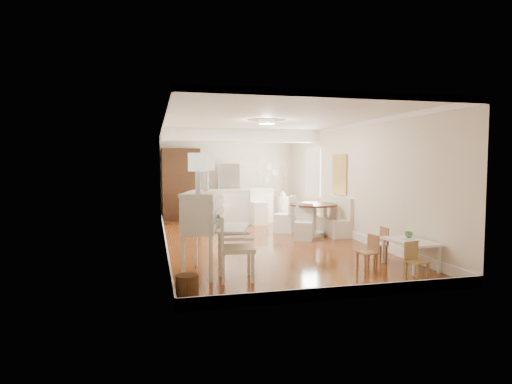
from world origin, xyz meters
name	(u,v)px	position (x,y,z in m)	size (l,w,h in m)	color
room	(259,157)	(0.04, 0.32, 1.98)	(9.00, 9.04, 2.82)	brown
secretary_bureau	(203,233)	(-1.70, -2.75, 0.69)	(1.08, 1.10, 1.38)	white
gustavian_armchair	(236,247)	(-1.22, -3.20, 0.51)	(0.59, 0.59, 1.03)	beige
wicker_basket	(187,286)	(-2.05, -3.93, 0.16)	(0.31, 0.31, 0.31)	#4E2E18
kids_table	(410,254)	(1.90, -3.18, 0.25)	(0.59, 0.98, 0.49)	silver
kids_chair_a	(367,252)	(1.12, -3.09, 0.30)	(0.29, 0.29, 0.61)	#A6704B
kids_chair_b	(378,244)	(1.64, -2.52, 0.32)	(0.31, 0.31, 0.64)	#946743
kids_chair_c	(417,261)	(1.56, -3.88, 0.30)	(0.29, 0.29, 0.61)	#9B7846
banquette	(331,215)	(1.99, 0.50, 0.49)	(0.52, 1.60, 0.98)	silver
dining_table	(314,220)	(1.44, 0.30, 0.41)	(1.20, 1.20, 0.82)	#4D2718
slip_chair_near	(304,222)	(0.99, -0.21, 0.44)	(0.41, 0.43, 0.87)	silver
slip_chair_far	(284,214)	(0.88, 0.98, 0.49)	(0.46, 0.48, 0.98)	white
breakfast_counter	(239,206)	(0.10, 3.10, 0.52)	(2.05, 0.65, 1.03)	white
bar_stool_left	(224,209)	(-0.42, 2.88, 0.46)	(0.37, 0.37, 0.93)	white
bar_stool_right	(259,207)	(0.56, 2.47, 0.54)	(0.43, 0.43, 1.09)	white
pantry_cabinet	(181,184)	(-1.60, 4.18, 1.15)	(1.20, 0.60, 2.30)	#381E11
fridge	(239,191)	(0.30, 4.15, 0.90)	(0.75, 0.65, 1.80)	silver
sideboard	(284,208)	(1.62, 3.33, 0.37)	(0.35, 0.78, 0.75)	white
pencil_cup	(409,235)	(2.01, -2.95, 0.55)	(0.14, 0.14, 0.11)	#4F884F
branch_vase	(283,194)	(1.59, 3.37, 0.85)	(0.19, 0.19, 0.20)	white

